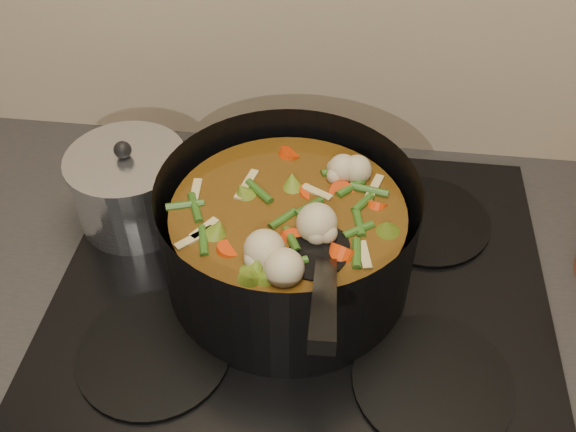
# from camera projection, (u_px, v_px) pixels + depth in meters

# --- Properties ---
(stovetop) EXTENTS (0.62, 0.54, 0.03)m
(stovetop) POSITION_uv_depth(u_px,v_px,m) (302.00, 285.00, 0.83)
(stovetop) COLOR black
(stovetop) RESTS_ON counter
(stockpot) EXTENTS (0.35, 0.44, 0.23)m
(stockpot) POSITION_uv_depth(u_px,v_px,m) (288.00, 237.00, 0.78)
(stockpot) COLOR black
(stockpot) RESTS_ON stovetop
(saucepan) EXTENTS (0.16, 0.16, 0.13)m
(saucepan) POSITION_uv_depth(u_px,v_px,m) (131.00, 187.00, 0.87)
(saucepan) COLOR silver
(saucepan) RESTS_ON stovetop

